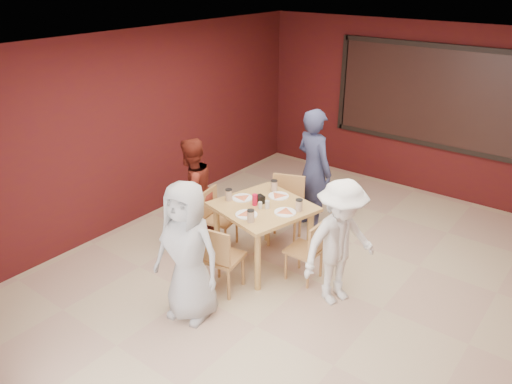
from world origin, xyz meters
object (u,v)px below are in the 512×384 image
Objects in this scene: chair_left at (216,214)px; chair_right at (309,248)px; diner_left at (192,192)px; diner_back at (314,170)px; chair_back at (286,205)px; chair_front at (219,256)px; diner_right at (340,243)px; dining_table at (263,213)px; diner_front at (187,252)px.

chair_left reaches higher than chair_right.
diner_left is at bearing -175.37° from chair_right.
diner_back is at bearing 144.69° from diner_left.
chair_back is 1.16× the size of chair_right.
chair_front is 1.39m from diner_right.
chair_back is at bearing 131.74° from diner_left.
dining_table reaches higher than chair_back.
dining_table reaches higher than chair_right.
diner_left is at bearing 122.44° from diner_front.
diner_back is (-0.03, 2.09, 0.40)m from chair_front.
chair_right is 0.54× the size of diner_left.
dining_table is 0.80× the size of diner_front.
dining_table is 0.74m from chair_back.
chair_right is (0.68, 0.02, -0.27)m from dining_table.
diner_front is 1.69m from diner_right.
diner_back is 1.77m from diner_left.
chair_front reaches higher than chair_left.
diner_back is at bearing 59.58° from chair_left.
diner_front is at bearing -86.73° from chair_back.
chair_back reaches higher than chair_front.
diner_left is (-1.11, 0.70, 0.26)m from chair_front.
chair_left is at bearing 111.65° from diner_left.
dining_table is at bearing 109.76° from diner_back.
dining_table is at bearing 79.57° from diner_front.
chair_back is 1.05m from chair_right.
chair_front is 1.10m from chair_right.
diner_front is at bearing 158.00° from diner_right.
dining_table is 0.72× the size of diner_back.
diner_right reaches higher than chair_back.
diner_right is (1.16, 1.22, -0.05)m from diner_front.
dining_table is 1.28m from diner_back.
diner_back reaches higher than diner_right.
chair_right is at bearing -40.16° from chair_back.
diner_left is at bearing -173.81° from dining_table.
chair_back is 1.53m from diner_right.
diner_back is (-0.04, 1.27, 0.17)m from dining_table.
diner_front is (-0.00, -1.34, 0.08)m from dining_table.
diner_left is at bearing 69.99° from diner_back.
dining_table is at bearing -177.96° from chair_right.
chair_front is at bearing 81.24° from diner_front.
chair_left is at bearing 133.72° from chair_front.
dining_table is at bearing 88.87° from chair_front.
diner_left is (-1.01, -0.82, 0.22)m from chair_back.
chair_left is (-0.80, -0.01, -0.27)m from dining_table.
chair_left is 0.46× the size of diner_back.
dining_table reaches higher than chair_front.
chair_right is 1.51m from diner_back.
diner_left is at bearing -160.86° from chair_left.
diner_back reaches higher than diner_front.
chair_back is 0.68m from diner_back.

